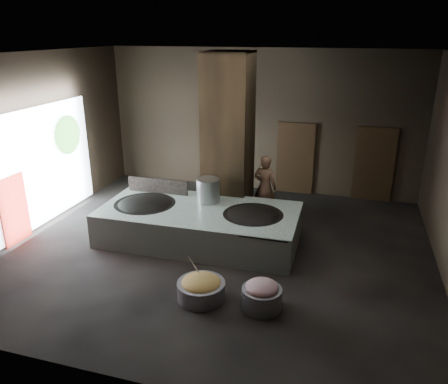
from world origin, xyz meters
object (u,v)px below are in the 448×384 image
(veg_basin, at_px, (201,290))
(meat_basin, at_px, (262,298))
(wok_left, at_px, (145,207))
(hearth_platform, at_px, (200,224))
(stock_pot, at_px, (208,191))
(cook, at_px, (265,187))
(wok_right, at_px, (253,218))

(veg_basin, height_order, meat_basin, meat_basin)
(wok_left, bearing_deg, hearth_platform, 1.97)
(stock_pot, xyz_separation_m, meat_basin, (2.05, -2.95, -0.92))
(cook, bearing_deg, hearth_platform, 65.40)
(hearth_platform, relative_size, veg_basin, 5.13)
(stock_pot, xyz_separation_m, cook, (1.22, 1.31, -0.23))
(wok_right, distance_m, meat_basin, 2.61)
(hearth_platform, bearing_deg, cook, 54.78)
(wok_right, bearing_deg, veg_basin, -100.60)
(wok_right, bearing_deg, wok_left, -177.95)
(stock_pot, bearing_deg, veg_basin, -74.22)
(wok_left, xyz_separation_m, meat_basin, (3.55, -2.35, -0.54))
(cook, xyz_separation_m, veg_basin, (-0.38, -4.28, -0.73))
(hearth_platform, height_order, cook, cook)
(hearth_platform, xyz_separation_m, wok_left, (-1.45, -0.05, 0.33))
(hearth_platform, xyz_separation_m, cook, (1.27, 1.86, 0.48))
(wok_left, height_order, wok_right, wok_left)
(meat_basin, bearing_deg, cook, 100.99)
(wok_left, distance_m, stock_pot, 1.66)
(stock_pot, distance_m, veg_basin, 3.23)
(wok_left, xyz_separation_m, stock_pot, (1.50, 0.60, 0.38))
(hearth_platform, bearing_deg, veg_basin, -70.75)
(hearth_platform, bearing_deg, stock_pot, 83.87)
(wok_left, distance_m, meat_basin, 4.28)
(stock_pot, relative_size, veg_basin, 0.67)
(stock_pot, distance_m, meat_basin, 3.70)
(stock_pot, height_order, veg_basin, stock_pot)
(hearth_platform, xyz_separation_m, wok_right, (1.35, 0.05, 0.33))
(meat_basin, bearing_deg, wok_left, 146.51)
(stock_pot, bearing_deg, wok_right, -21.04)
(wok_right, xyz_separation_m, stock_pot, (-1.30, 0.50, 0.38))
(wok_left, distance_m, veg_basin, 3.38)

